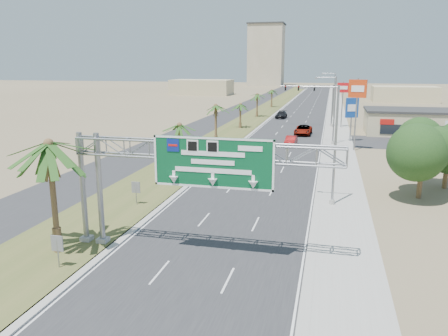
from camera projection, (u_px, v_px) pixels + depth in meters
name	position (u px, v px, depth m)	size (l,w,h in m)	color
road	(305.00, 108.00, 121.82)	(12.00, 300.00, 0.02)	#28282B
sidewalk_right	(337.00, 109.00, 119.84)	(4.00, 300.00, 0.10)	#9E9B93
median_grass	(270.00, 107.00, 124.12)	(7.00, 300.00, 0.12)	#485324
opposing_road	(246.00, 107.00, 125.75)	(8.00, 300.00, 0.02)	#28282B
sign_gantry	(189.00, 159.00, 26.04)	(16.75, 1.24, 7.50)	gray
palm_near	(49.00, 144.00, 25.90)	(5.70, 5.70, 8.35)	brown
palm_row_b	(180.00, 126.00, 49.13)	(3.99, 3.99, 5.95)	brown
palm_row_c	(216.00, 107.00, 64.09)	(3.99, 3.99, 6.75)	brown
palm_row_d	(240.00, 105.00, 81.40)	(3.99, 3.99, 5.45)	brown
palm_row_e	(257.00, 95.00, 99.21)	(3.99, 3.99, 6.15)	brown
palm_row_f	(272.00, 91.00, 122.95)	(3.99, 3.99, 5.75)	brown
streetlight_near	(332.00, 151.00, 35.84)	(3.27, 0.44, 10.00)	gray
streetlight_mid	(333.00, 113.00, 64.21)	(3.27, 0.44, 10.00)	gray
streetlight_far	(333.00, 97.00, 98.26)	(3.27, 0.44, 10.00)	gray
signal_mast	(322.00, 101.00, 83.55)	(10.28, 0.71, 8.00)	gray
store_building	(420.00, 123.00, 74.66)	(18.00, 10.00, 4.00)	tan
oak_near	(424.00, 148.00, 37.87)	(4.50, 4.50, 6.80)	brown
median_signback_a	(57.00, 246.00, 24.94)	(0.75, 0.08, 2.08)	gray
median_signback_b	(136.00, 189.00, 36.45)	(0.75, 0.08, 2.08)	gray
tower_distant	(266.00, 56.00, 257.64)	(20.00, 16.00, 35.00)	tan
building_distant_left	(202.00, 87.00, 178.84)	(24.00, 14.00, 6.00)	tan
building_distant_right	(404.00, 94.00, 142.68)	(20.00, 12.00, 5.00)	tan
car_left_lane	(251.00, 146.00, 59.15)	(2.00, 4.96, 1.69)	black
car_mid_lane	(291.00, 141.00, 64.42)	(1.48, 4.24, 1.40)	maroon
car_right_lane	(303.00, 130.00, 74.32)	(2.69, 5.84, 1.62)	gray
car_far	(281.00, 115.00, 98.05)	(2.16, 5.32, 1.54)	black
pole_sign_red_near	(357.00, 93.00, 58.78)	(2.39, 0.97, 9.91)	gray
pole_sign_blue	(352.00, 109.00, 66.65)	(1.96, 1.05, 6.95)	gray
pole_sign_red_far	(343.00, 91.00, 81.72)	(2.21, 0.39, 8.63)	gray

